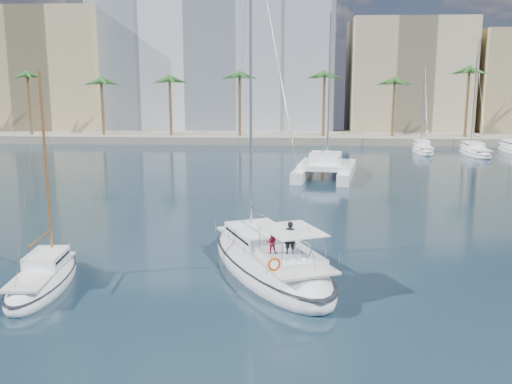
{
  "coord_description": "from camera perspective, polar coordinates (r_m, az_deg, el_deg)",
  "views": [
    {
      "loc": [
        1.27,
        -32.69,
        10.17
      ],
      "look_at": [
        -0.63,
        1.5,
        3.29
      ],
      "focal_mm": 40.0,
      "sensor_mm": 36.0,
      "label": 1
    }
  ],
  "objects": [
    {
      "name": "building_beige",
      "position": [
        104.76,
        14.86,
        10.89
      ],
      "size": [
        20.0,
        14.0,
        20.0
      ],
      "primitive_type": "cube",
      "color": "#CBB992",
      "rests_on": "ground"
    },
    {
      "name": "palm_centre",
      "position": [
        89.7,
        2.41,
        11.42
      ],
      "size": [
        3.6,
        3.6,
        12.3
      ],
      "color": "brown",
      "rests_on": "ground"
    },
    {
      "name": "seagull",
      "position": [
        34.29,
        -1.48,
        -4.44
      ],
      "size": [
        0.98,
        0.42,
        0.18
      ],
      "color": "silver",
      "rests_on": "ground"
    },
    {
      "name": "moored_yacht_a",
      "position": [
        82.49,
        16.31,
        3.82
      ],
      "size": [
        3.37,
        9.52,
        11.9
      ],
      "primitive_type": null,
      "rotation": [
        0.0,
        0.0,
        -0.07
      ],
      "color": "white",
      "rests_on": "ground"
    },
    {
      "name": "moored_yacht_b",
      "position": [
        82.32,
        21.04,
        3.5
      ],
      "size": [
        3.32,
        10.83,
        13.72
      ],
      "primitive_type": null,
      "rotation": [
        0.0,
        0.0,
        -0.02
      ],
      "color": "white",
      "rests_on": "ground"
    },
    {
      "name": "main_sloop",
      "position": [
        30.51,
        1.32,
        -6.99
      ],
      "size": [
        9.16,
        13.69,
        19.48
      ],
      "rotation": [
        0.0,
        0.0,
        0.42
      ],
      "color": "white",
      "rests_on": "ground"
    },
    {
      "name": "catamaran",
      "position": [
        60.06,
        6.95,
        2.62
      ],
      "size": [
        7.54,
        12.18,
        16.67
      ],
      "rotation": [
        0.0,
        0.0,
        -0.17
      ],
      "color": "white",
      "rests_on": "ground"
    },
    {
      "name": "palm_right",
      "position": [
        95.48,
        23.64,
        10.49
      ],
      "size": [
        3.6,
        3.6,
        12.3
      ],
      "color": "brown",
      "rests_on": "ground"
    },
    {
      "name": "small_sloop",
      "position": [
        30.25,
        -20.52,
        -8.21
      ],
      "size": [
        3.01,
        7.9,
        11.12
      ],
      "rotation": [
        0.0,
        0.0,
        0.07
      ],
      "color": "white",
      "rests_on": "ground"
    },
    {
      "name": "building_tan_left",
      "position": [
        110.52,
        -20.27,
        11.1
      ],
      "size": [
        22.0,
        14.0,
        22.0
      ],
      "primitive_type": "cube",
      "color": "tan",
      "rests_on": "ground"
    },
    {
      "name": "palm_left",
      "position": [
        96.38,
        -18.64,
        10.84
      ],
      "size": [
        3.6,
        3.6,
        12.3
      ],
      "color": "brown",
      "rests_on": "ground"
    },
    {
      "name": "building_modern",
      "position": [
        106.59,
        -4.09,
        13.39
      ],
      "size": [
        42.0,
        16.0,
        28.0
      ],
      "primitive_type": "cube",
      "color": "white",
      "rests_on": "ground"
    },
    {
      "name": "quay",
      "position": [
        94.19,
        2.39,
        5.52
      ],
      "size": [
        120.0,
        14.0,
        1.2
      ],
      "primitive_type": "cube",
      "color": "gray",
      "rests_on": "ground"
    },
    {
      "name": "ground",
      "position": [
        34.26,
        0.92,
        -5.91
      ],
      "size": [
        160.0,
        160.0,
        0.0
      ],
      "primitive_type": "plane",
      "color": "black",
      "rests_on": "ground"
    }
  ]
}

